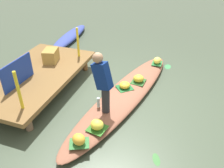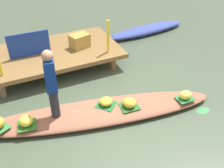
{
  "view_description": "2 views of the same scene",
  "coord_description": "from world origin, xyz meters",
  "px_view_note": "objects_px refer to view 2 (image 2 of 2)",
  "views": [
    {
      "loc": [
        -4.27,
        -1.2,
        3.19
      ],
      "look_at": [
        0.03,
        0.31,
        0.32
      ],
      "focal_mm": 37.86,
      "sensor_mm": 36.0,
      "label": 1
    },
    {
      "loc": [
        -1.42,
        -3.6,
        3.44
      ],
      "look_at": [
        0.37,
        0.22,
        0.5
      ],
      "focal_mm": 42.82,
      "sensor_mm": 36.0,
      "label": 2
    }
  ],
  "objects_px": {
    "banana_bunch_2": "(186,95)",
    "produce_crate": "(80,41)",
    "banana_bunch_0": "(26,121)",
    "banana_bunch_4": "(106,102)",
    "vendor_boat": "(99,112)",
    "moored_boat": "(147,30)",
    "vendor_person": "(51,81)",
    "water_bottle": "(57,103)",
    "banana_bunch_3": "(129,103)",
    "market_banner": "(29,44)"
  },
  "relations": [
    {
      "from": "banana_bunch_2",
      "to": "produce_crate",
      "type": "height_order",
      "value": "produce_crate"
    },
    {
      "from": "banana_bunch_2",
      "to": "moored_boat",
      "type": "bearing_deg",
      "value": 70.88
    },
    {
      "from": "banana_bunch_2",
      "to": "market_banner",
      "type": "xyz_separation_m",
      "value": [
        -2.46,
        2.6,
        0.44
      ]
    },
    {
      "from": "vendor_boat",
      "to": "banana_bunch_3",
      "type": "distance_m",
      "value": 0.6
    },
    {
      "from": "vendor_person",
      "to": "water_bottle",
      "type": "distance_m",
      "value": 0.61
    },
    {
      "from": "vendor_boat",
      "to": "water_bottle",
      "type": "height_order",
      "value": "water_bottle"
    },
    {
      "from": "vendor_boat",
      "to": "moored_boat",
      "type": "relative_size",
      "value": 1.68
    },
    {
      "from": "vendor_person",
      "to": "moored_boat",
      "type": "bearing_deg",
      "value": 36.81
    },
    {
      "from": "water_bottle",
      "to": "market_banner",
      "type": "relative_size",
      "value": 0.23
    },
    {
      "from": "produce_crate",
      "to": "banana_bunch_0",
      "type": "bearing_deg",
      "value": -130.82
    },
    {
      "from": "banana_bunch_3",
      "to": "banana_bunch_4",
      "type": "bearing_deg",
      "value": 147.69
    },
    {
      "from": "moored_boat",
      "to": "banana_bunch_3",
      "type": "bearing_deg",
      "value": -130.51
    },
    {
      "from": "moored_boat",
      "to": "market_banner",
      "type": "xyz_separation_m",
      "value": [
        -3.62,
        -0.74,
        0.6
      ]
    },
    {
      "from": "vendor_person",
      "to": "market_banner",
      "type": "height_order",
      "value": "vendor_person"
    },
    {
      "from": "banana_bunch_4",
      "to": "banana_bunch_0",
      "type": "bearing_deg",
      "value": 176.99
    },
    {
      "from": "banana_bunch_2",
      "to": "vendor_person",
      "type": "relative_size",
      "value": 0.19
    },
    {
      "from": "banana_bunch_2",
      "to": "produce_crate",
      "type": "distance_m",
      "value": 2.85
    },
    {
      "from": "banana_bunch_3",
      "to": "water_bottle",
      "type": "bearing_deg",
      "value": 156.56
    },
    {
      "from": "vendor_boat",
      "to": "water_bottle",
      "type": "xyz_separation_m",
      "value": [
        -0.7,
        0.35,
        0.2
      ]
    },
    {
      "from": "moored_boat",
      "to": "produce_crate",
      "type": "height_order",
      "value": "produce_crate"
    },
    {
      "from": "moored_boat",
      "to": "water_bottle",
      "type": "relative_size",
      "value": 12.15
    },
    {
      "from": "banana_bunch_3",
      "to": "banana_bunch_4",
      "type": "distance_m",
      "value": 0.45
    },
    {
      "from": "banana_bunch_4",
      "to": "vendor_person",
      "type": "bearing_deg",
      "value": 169.76
    },
    {
      "from": "banana_bunch_0",
      "to": "water_bottle",
      "type": "height_order",
      "value": "water_bottle"
    },
    {
      "from": "banana_bunch_0",
      "to": "market_banner",
      "type": "xyz_separation_m",
      "value": [
        0.51,
        2.04,
        0.43
      ]
    },
    {
      "from": "vendor_boat",
      "to": "banana_bunch_2",
      "type": "relative_size",
      "value": 18.6
    },
    {
      "from": "water_bottle",
      "to": "vendor_boat",
      "type": "bearing_deg",
      "value": -26.65
    },
    {
      "from": "banana_bunch_2",
      "to": "banana_bunch_3",
      "type": "relative_size",
      "value": 0.95
    },
    {
      "from": "banana_bunch_2",
      "to": "banana_bunch_4",
      "type": "xyz_separation_m",
      "value": [
        -1.49,
        0.49,
        -0.01
      ]
    },
    {
      "from": "vendor_boat",
      "to": "water_bottle",
      "type": "bearing_deg",
      "value": 164.91
    },
    {
      "from": "banana_bunch_0",
      "to": "banana_bunch_4",
      "type": "xyz_separation_m",
      "value": [
        1.48,
        -0.08,
        -0.02
      ]
    },
    {
      "from": "water_bottle",
      "to": "produce_crate",
      "type": "bearing_deg",
      "value": 58.08
    },
    {
      "from": "banana_bunch_0",
      "to": "vendor_person",
      "type": "distance_m",
      "value": 0.82
    },
    {
      "from": "banana_bunch_2",
      "to": "produce_crate",
      "type": "relative_size",
      "value": 0.55
    },
    {
      "from": "banana_bunch_4",
      "to": "vendor_person",
      "type": "distance_m",
      "value": 1.14
    },
    {
      "from": "water_bottle",
      "to": "banana_bunch_0",
      "type": "bearing_deg",
      "value": -159.95
    },
    {
      "from": "moored_boat",
      "to": "vendor_person",
      "type": "bearing_deg",
      "value": -147.34
    },
    {
      "from": "banana_bunch_0",
      "to": "vendor_person",
      "type": "height_order",
      "value": "vendor_person"
    },
    {
      "from": "vendor_person",
      "to": "market_banner",
      "type": "relative_size",
      "value": 1.33
    },
    {
      "from": "banana_bunch_0",
      "to": "moored_boat",
      "type": "bearing_deg",
      "value": 33.87
    },
    {
      "from": "moored_boat",
      "to": "banana_bunch_3",
      "type": "relative_size",
      "value": 10.53
    },
    {
      "from": "banana_bunch_3",
      "to": "market_banner",
      "type": "xyz_separation_m",
      "value": [
        -1.34,
        2.35,
        0.44
      ]
    },
    {
      "from": "banana_bunch_4",
      "to": "vendor_person",
      "type": "xyz_separation_m",
      "value": [
        -0.93,
        0.17,
        0.63
      ]
    },
    {
      "from": "banana_bunch_0",
      "to": "banana_bunch_2",
      "type": "xyz_separation_m",
      "value": [
        2.97,
        -0.57,
        -0.01
      ]
    },
    {
      "from": "water_bottle",
      "to": "produce_crate",
      "type": "height_order",
      "value": "produce_crate"
    },
    {
      "from": "moored_boat",
      "to": "banana_bunch_3",
      "type": "distance_m",
      "value": 3.84
    },
    {
      "from": "banana_bunch_3",
      "to": "produce_crate",
      "type": "distance_m",
      "value": 2.31
    },
    {
      "from": "banana_bunch_2",
      "to": "banana_bunch_4",
      "type": "distance_m",
      "value": 1.57
    },
    {
      "from": "banana_bunch_2",
      "to": "banana_bunch_0",
      "type": "bearing_deg",
      "value": 169.16
    },
    {
      "from": "vendor_person",
      "to": "water_bottle",
      "type": "xyz_separation_m",
      "value": [
        0.07,
        0.13,
        -0.6
      ]
    }
  ]
}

